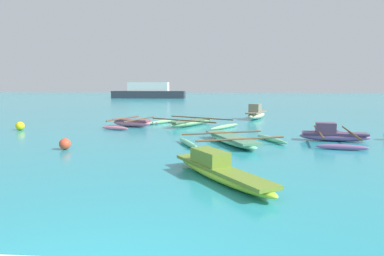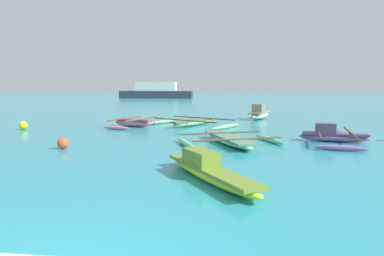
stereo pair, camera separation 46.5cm
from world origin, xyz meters
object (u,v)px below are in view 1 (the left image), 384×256
Objects in this scene: moored_boat_1 at (333,135)px; moored_boat_3 at (219,170)px; moored_boat_5 at (231,140)px; distant_ferry at (149,92)px; mooring_buoy_2 at (20,126)px; moored_boat_0 at (192,122)px; moored_boat_4 at (132,123)px; mooring_buoy_0 at (65,144)px; moored_boat_2 at (256,114)px.

moored_boat_3 is (-4.57, -6.15, -0.02)m from moored_boat_1.
moored_boat_5 is at bearing 142.85° from moored_boat_3.
distant_ferry reaches higher than moored_boat_3.
moored_boat_1 is 10.47× the size of mooring_buoy_2.
moored_boat_0 is at bearing 176.62° from moored_boat_5.
moored_boat_1 is 52.20m from distant_ferry.
moored_boat_4 is at bearing -79.24° from distant_ferry.
moored_boat_0 reaches higher than mooring_buoy_0.
moored_boat_5 is 0.32× the size of distant_ferry.
mooring_buoy_0 is at bearing -76.90° from moored_boat_4.
moored_boat_0 is at bearing 17.85° from mooring_buoy_2.
distant_ferry reaches higher than mooring_buoy_0.
mooring_buoy_2 is (-5.21, -1.95, -0.00)m from moored_boat_4.
moored_boat_3 reaches higher than moored_boat_0.
moored_boat_2 is 8.37× the size of mooring_buoy_0.
moored_boat_2 reaches higher than moored_boat_4.
moored_boat_3 is 56.77m from distant_ferry.
mooring_buoy_2 is at bearing 138.88° from moored_boat_0.
mooring_buoy_0 is at bearing -46.73° from mooring_buoy_2.
moored_boat_3 is 0.86× the size of moored_boat_5.
moored_boat_3 is 5.17m from moored_boat_5.
moored_boat_4 is (-3.25, -0.77, 0.03)m from moored_boat_0.
mooring_buoy_2 is 0.03× the size of distant_ferry.
moored_boat_5 is (-4.11, -1.00, -0.08)m from moored_boat_1.
moored_boat_2 is at bearing 53.08° from moored_boat_4.
moored_boat_5 is (2.02, -5.94, -0.03)m from moored_boat_0.
moored_boat_0 is 12.22× the size of mooring_buoy_2.
moored_boat_0 is 8.88m from mooring_buoy_2.
moored_boat_2 reaches higher than mooring_buoy_0.
mooring_buoy_2 is at bearing -178.10° from moored_boat_1.
moored_boat_2 is (4.02, 4.37, 0.18)m from moored_boat_0.
moored_boat_4 is 6.91m from mooring_buoy_0.
mooring_buoy_0 is 6.78m from mooring_buoy_2.
moored_boat_1 is at bearing -97.83° from moored_boat_0.
moored_boat_0 reaches higher than moored_boat_5.
moored_boat_1 is at bearing 81.61° from moored_boat_5.
moored_boat_1 is at bearing 15.29° from mooring_buoy_0.
mooring_buoy_0 is (-3.81, -7.66, 0.01)m from moored_boat_0.
moored_boat_0 is 1.44× the size of moored_boat_3.
moored_boat_4 reaches higher than moored_boat_5.
moored_boat_1 is 7.66m from moored_boat_3.
moored_boat_0 is 1.46× the size of moored_boat_4.
distant_ferry is (-17.90, 49.02, 0.97)m from moored_boat_1.
moored_boat_1 reaches higher than moored_boat_3.
mooring_buoy_0 is at bearing -154.64° from moored_boat_3.
moored_boat_3 reaches higher than mooring_buoy_2.
moored_boat_0 is 5.93m from moored_boat_2.
moored_boat_0 is at bearing 157.47° from moored_boat_2.
moored_boat_1 reaches higher than mooring_buoy_0.
moored_boat_3 is 13.05m from mooring_buoy_2.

